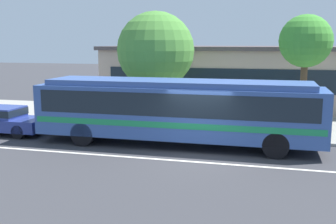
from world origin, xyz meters
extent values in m
plane|color=#37373C|center=(0.00, 0.00, 0.00)|extent=(120.00, 120.00, 0.00)
cube|color=gray|center=(0.00, 6.85, 0.06)|extent=(60.00, 8.00, 0.12)
cube|color=silver|center=(0.00, -0.80, 0.00)|extent=(56.00, 0.16, 0.01)
cube|color=#35549B|center=(-1.16, 1.50, 1.47)|extent=(11.93, 2.59, 2.09)
cube|color=#3A5695|center=(-1.16, 1.50, 2.64)|extent=(10.98, 2.29, 0.24)
cube|color=#19232D|center=(-1.16, 1.50, 1.89)|extent=(11.22, 2.62, 0.92)
cube|color=#1D8951|center=(-1.16, 1.50, 1.09)|extent=(11.70, 2.62, 0.24)
cube|color=#19232D|center=(4.75, 1.53, 1.89)|extent=(0.13, 2.22, 1.00)
cylinder|color=black|center=(2.88, 2.64, 0.50)|extent=(1.00, 0.29, 1.00)
cylinder|color=black|center=(2.90, 0.40, 0.50)|extent=(1.00, 0.29, 1.00)
cylinder|color=black|center=(-4.98, 2.60, 0.50)|extent=(1.00, 0.29, 1.00)
cylinder|color=black|center=(-4.97, 0.35, 0.50)|extent=(1.00, 0.29, 1.00)
cylinder|color=black|center=(-8.33, 2.28, 0.32)|extent=(0.64, 0.23, 0.64)
cylinder|color=black|center=(-8.35, 0.75, 0.32)|extent=(0.64, 0.23, 0.64)
cylinder|color=#333542|center=(-3.80, 4.79, 0.55)|extent=(0.14, 0.14, 0.86)
cylinder|color=#333542|center=(-3.64, 4.79, 0.55)|extent=(0.14, 0.14, 0.86)
cylinder|color=blue|center=(-3.72, 4.79, 1.25)|extent=(0.35, 0.35, 0.56)
sphere|color=tan|center=(-3.72, 4.79, 1.65)|extent=(0.23, 0.23, 0.23)
cylinder|color=#676454|center=(-0.04, 3.74, 0.55)|extent=(0.14, 0.14, 0.86)
cylinder|color=#676454|center=(0.12, 3.71, 0.55)|extent=(0.14, 0.14, 0.86)
cylinder|color=red|center=(0.04, 3.72, 1.26)|extent=(0.40, 0.40, 0.57)
sphere|color=tan|center=(0.04, 3.72, 1.65)|extent=(0.21, 0.21, 0.21)
cylinder|color=gray|center=(3.20, 3.19, 1.30)|extent=(0.08, 0.08, 2.36)
cube|color=yellow|center=(3.20, 3.19, 2.28)|extent=(0.06, 0.44, 0.56)
cylinder|color=brown|center=(-3.39, 5.99, 1.28)|extent=(0.30, 0.30, 2.33)
sphere|color=#4C8C39|center=(-3.39, 5.99, 3.88)|extent=(4.10, 4.10, 4.10)
cylinder|color=brown|center=(4.12, 5.86, 1.80)|extent=(0.32, 0.32, 3.36)
sphere|color=#429434|center=(4.12, 5.86, 4.37)|extent=(2.53, 2.53, 2.53)
cube|color=#B79E90|center=(2.33, 12.36, 1.90)|extent=(20.97, 6.15, 3.80)
cube|color=#19232D|center=(2.33, 9.26, 2.09)|extent=(19.30, 0.04, 1.37)
cube|color=#504547|center=(2.33, 12.36, 3.92)|extent=(21.37, 6.55, 0.24)
camera|label=1|loc=(2.74, -15.08, 4.34)|focal=43.96mm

